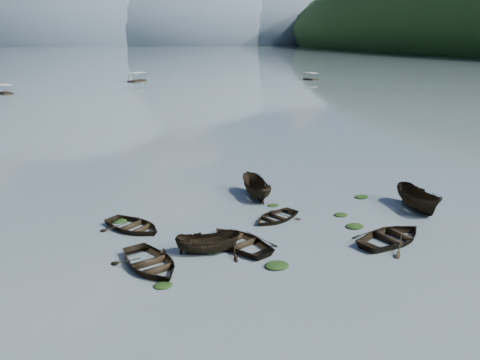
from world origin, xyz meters
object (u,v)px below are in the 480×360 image
object	(u,v)px
rowboat_3	(240,246)
pontoon_centre	(137,81)
rowboat_0	(151,268)
pontoon_left	(5,94)

from	to	relation	value
rowboat_3	pontoon_centre	distance (m)	115.40
rowboat_0	pontoon_left	world-z (taller)	pontoon_left
rowboat_0	pontoon_left	size ratio (longest dim) A/B	0.95
pontoon_left	pontoon_centre	world-z (taller)	pontoon_centre
rowboat_0	rowboat_3	world-z (taller)	rowboat_0
rowboat_0	rowboat_3	distance (m)	5.75
rowboat_3	rowboat_0	bearing A→B (deg)	-10.33
rowboat_3	pontoon_left	distance (m)	96.54
rowboat_3	pontoon_left	size ratio (longest dim) A/B	0.93
rowboat_0	rowboat_3	xyz separation A→B (m)	(5.61, 1.26, 0.00)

